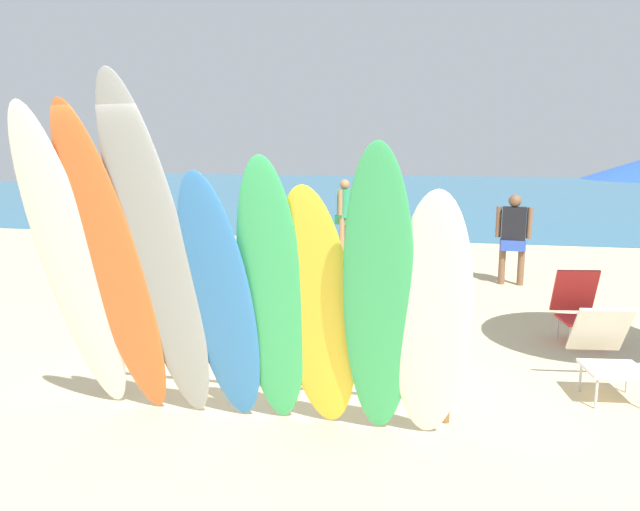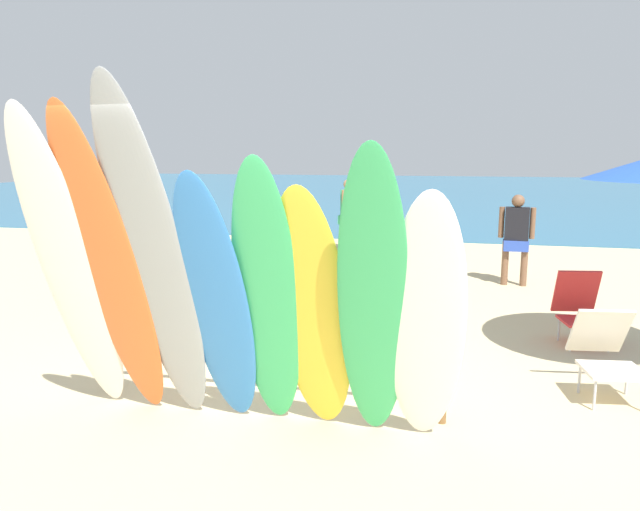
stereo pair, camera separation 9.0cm
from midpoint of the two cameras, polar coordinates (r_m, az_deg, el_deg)
name	(u,v)px [view 2 (the right image)]	position (r m, az deg, el deg)	size (l,w,h in m)	color
ground	(403,222)	(18.79, 8.28, 3.29)	(60.00, 60.00, 0.00)	#D3BC8C
ocean_water	(426,190)	(34.61, 10.45, 6.33)	(60.00, 40.00, 0.02)	teal
surfboard_rack	(267,341)	(5.09, -4.72, -8.32)	(3.12, 0.07, 0.76)	brown
surfboard_white_0	(72,273)	(4.89, -22.64, -1.57)	(0.49, 0.07, 2.73)	white
surfboard_orange_1	(112,274)	(4.70, -19.20, -1.74)	(0.51, 0.07, 2.72)	orange
surfboard_grey_2	(155,266)	(4.47, -15.27, -0.97)	(0.54, 0.08, 2.90)	#999EA3
surfboard_blue_3	(217,307)	(4.46, -9.44, -4.98)	(0.51, 0.07, 2.23)	#337AD1
surfboard_green_4	(268,302)	(4.36, -4.53, -4.55)	(0.49, 0.07, 2.31)	#38B266
surfboard_yellow_5	(313,315)	(4.36, -0.10, -5.88)	(0.58, 0.06, 2.09)	yellow
surfboard_green_6	(373,306)	(4.09, 5.87, -4.95)	(0.50, 0.06, 2.44)	#38B266
surfboard_white_7	(427,326)	(4.19, 11.00, -6.80)	(0.55, 0.07, 2.11)	white
beachgoer_by_water	(348,210)	(12.91, 2.98, 4.45)	(0.42, 0.60, 1.61)	#9E704C
beachgoer_photographing	(516,234)	(10.15, 18.91, 2.05)	(0.57, 0.24, 1.51)	brown
beach_chair_red	(580,306)	(7.46, 24.41, -4.50)	(0.60, 0.71, 0.84)	#B7B7BC
beach_chair_blue	(606,350)	(6.00, 26.56, -8.26)	(0.60, 0.81, 0.79)	#B7B7BC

